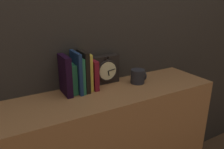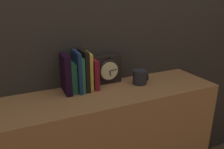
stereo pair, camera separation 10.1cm
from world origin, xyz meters
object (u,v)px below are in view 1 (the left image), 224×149
(book_slot0_black, at_px, (65,75))
(book_slot1_green, at_px, (71,78))
(clock, at_px, (106,70))
(mug, at_px, (138,76))
(book_slot4_black, at_px, (84,71))
(book_slot6_maroon, at_px, (92,74))
(book_slot2_navy, at_px, (76,72))
(book_slot5_yellow, at_px, (87,71))
(book_slot3_green, at_px, (79,74))

(book_slot0_black, relative_size, book_slot1_green, 1.30)
(clock, height_order, mug, clock)
(book_slot4_black, bearing_deg, mug, -10.11)
(book_slot1_green, xyz_separation_m, book_slot6_maroon, (0.13, -0.00, 0.00))
(book_slot0_black, relative_size, book_slot6_maroon, 1.25)
(book_slot2_navy, relative_size, book_slot6_maroon, 1.33)
(clock, height_order, book_slot2_navy, book_slot2_navy)
(book_slot0_black, xyz_separation_m, book_slot1_green, (0.03, 0.01, -0.03))
(clock, bearing_deg, book_slot5_yellow, -167.63)
(book_slot1_green, relative_size, mug, 1.83)
(book_slot1_green, xyz_separation_m, book_slot2_navy, (0.03, -0.01, 0.03))
(mug, bearing_deg, clock, 150.71)
(clock, bearing_deg, mug, -29.29)
(book_slot1_green, bearing_deg, book_slot6_maroon, -1.49)
(book_slot5_yellow, height_order, mug, book_slot5_yellow)
(clock, distance_m, book_slot1_green, 0.24)
(book_slot3_green, distance_m, book_slot4_black, 0.03)
(book_slot2_navy, bearing_deg, book_slot0_black, 178.27)
(book_slot1_green, bearing_deg, mug, -9.37)
(clock, bearing_deg, book_slot0_black, -171.36)
(book_slot4_black, bearing_deg, book_slot6_maroon, 4.33)
(book_slot3_green, height_order, book_slot4_black, book_slot4_black)
(book_slot2_navy, xyz_separation_m, book_slot6_maroon, (0.10, 0.01, -0.03))
(book_slot0_black, bearing_deg, book_slot5_yellow, 4.78)
(book_slot2_navy, bearing_deg, book_slot5_yellow, 10.65)
(book_slot2_navy, xyz_separation_m, mug, (0.39, -0.06, -0.07))
(mug, bearing_deg, book_slot4_black, 169.89)
(clock, height_order, book_slot5_yellow, book_slot5_yellow)
(clock, xyz_separation_m, book_slot6_maroon, (-0.11, -0.04, -0.00))
(clock, distance_m, book_slot0_black, 0.28)
(book_slot3_green, relative_size, mug, 2.20)
(book_slot1_green, distance_m, book_slot5_yellow, 0.10)
(book_slot2_navy, relative_size, mug, 2.52)
(book_slot4_black, xyz_separation_m, mug, (0.35, -0.06, -0.07))
(book_slot2_navy, distance_m, book_slot3_green, 0.02)
(clock, relative_size, book_slot4_black, 0.79)
(clock, bearing_deg, book_slot6_maroon, -161.75)
(book_slot0_black, xyz_separation_m, book_slot4_black, (0.11, 0.00, 0.01))
(book_slot4_black, height_order, mug, book_slot4_black)
(clock, xyz_separation_m, book_slot0_black, (-0.27, -0.04, 0.02))
(book_slot1_green, height_order, book_slot3_green, book_slot3_green)
(book_slot1_green, bearing_deg, book_slot0_black, -164.10)
(clock, distance_m, book_slot6_maroon, 0.11)
(book_slot1_green, bearing_deg, book_slot4_black, -5.94)
(clock, relative_size, book_slot5_yellow, 0.85)
(book_slot0_black, xyz_separation_m, book_slot3_green, (0.08, 0.00, -0.01))
(clock, relative_size, book_slot0_black, 0.83)
(book_slot6_maroon, height_order, mug, book_slot6_maroon)
(book_slot2_navy, bearing_deg, book_slot3_green, 6.23)
(book_slot1_green, distance_m, book_slot6_maroon, 0.13)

